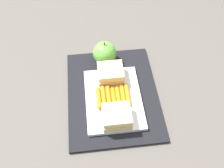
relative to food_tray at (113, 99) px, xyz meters
name	(u,v)px	position (x,y,z in m)	size (l,w,h in m)	color
ground_plane	(112,95)	(0.03, 0.00, -0.02)	(2.40, 2.40, 0.00)	#56514C
lunchbag_mat	(112,94)	(0.03, 0.00, -0.01)	(0.36, 0.28, 0.01)	black
food_tray	(113,99)	(0.00, 0.00, 0.00)	(0.23, 0.17, 0.01)	white
sandwich_half_left	(117,116)	(-0.08, 0.00, 0.03)	(0.07, 0.08, 0.04)	#DBC189
sandwich_half_right	(111,73)	(0.08, 0.00, 0.03)	(0.07, 0.08, 0.04)	#DBC189
carrot_sticks_bundle	(113,96)	(0.00, 0.00, 0.01)	(0.08, 0.10, 0.02)	orange
apple	(105,53)	(0.16, 0.01, 0.03)	(0.08, 0.08, 0.09)	#66B742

